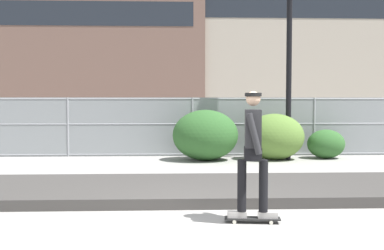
{
  "coord_description": "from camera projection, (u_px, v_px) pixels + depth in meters",
  "views": [
    {
      "loc": [
        -0.62,
        -6.41,
        1.76
      ],
      "look_at": [
        -0.16,
        4.76,
        1.17
      ],
      "focal_mm": 44.05,
      "sensor_mm": 36.0,
      "label": 1
    }
  ],
  "objects": [
    {
      "name": "shrub_left",
      "position": [
        205.0,
        135.0,
        13.76
      ],
      "size": [
        1.92,
        1.57,
        1.49
      ],
      "color": "#2D5B28",
      "rests_on": "ground_plane"
    },
    {
      "name": "gravel_berm",
      "position": [
        206.0,
        189.0,
        8.87
      ],
      "size": [
        13.01,
        2.62,
        0.18
      ],
      "primitive_type": "cube",
      "color": "#3D3A38",
      "rests_on": "ground_plane"
    },
    {
      "name": "office_block",
      "position": [
        292.0,
        35.0,
        54.89
      ],
      "size": [
        23.71,
        10.86,
        18.76
      ],
      "color": "#9E9384",
      "rests_on": "ground_plane"
    },
    {
      "name": "ground_plane",
      "position": [
        218.0,
        228.0,
        6.52
      ],
      "size": [
        120.0,
        120.0,
        0.0
      ],
      "primitive_type": "plane",
      "color": "gray"
    },
    {
      "name": "chain_fence",
      "position": [
        192.0,
        127.0,
        14.86
      ],
      "size": [
        23.43,
        0.06,
        1.85
      ],
      "color": "gray",
      "rests_on": "ground_plane"
    },
    {
      "name": "street_lamp",
      "position": [
        290.0,
        11.0,
        13.72
      ],
      "size": [
        0.44,
        0.44,
        7.05
      ],
      "color": "black",
      "rests_on": "ground_plane"
    },
    {
      "name": "shrub_right",
      "position": [
        326.0,
        144.0,
        14.24
      ],
      "size": [
        1.14,
        0.93,
        0.88
      ],
      "color": "#2D5B28",
      "rests_on": "ground_plane"
    },
    {
      "name": "parked_car_near",
      "position": [
        28.0,
        126.0,
        16.78
      ],
      "size": [
        4.41,
        1.97,
        1.66
      ],
      "color": "#474C54",
      "rests_on": "ground_plane"
    },
    {
      "name": "shrub_center",
      "position": [
        274.0,
        137.0,
        13.95
      ],
      "size": [
        1.77,
        1.45,
        1.37
      ],
      "color": "#567A33",
      "rests_on": "ground_plane"
    },
    {
      "name": "library_building",
      "position": [
        69.0,
        41.0,
        54.1
      ],
      "size": [
        30.65,
        12.22,
        17.15
      ],
      "color": "brown",
      "rests_on": "ground_plane"
    },
    {
      "name": "skater",
      "position": [
        253.0,
        146.0,
        6.73
      ],
      "size": [
        0.73,
        0.6,
        1.82
      ],
      "color": "#B2ADA8",
      "rests_on": "skateboard"
    },
    {
      "name": "skateboard",
      "position": [
        252.0,
        219.0,
        6.78
      ],
      "size": [
        0.82,
        0.29,
        0.07
      ],
      "color": "black",
      "rests_on": "ground_plane"
    }
  ]
}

